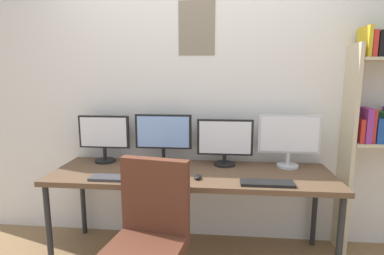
{
  "coord_description": "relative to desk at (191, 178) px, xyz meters",
  "views": [
    {
      "loc": [
        0.23,
        -1.73,
        1.51
      ],
      "look_at": [
        0.0,
        0.65,
        1.09
      ],
      "focal_mm": 28.64,
      "sensor_mm": 36.0,
      "label": 1
    }
  ],
  "objects": [
    {
      "name": "mouse_left_side",
      "position": [
        0.06,
        -0.16,
        0.07
      ],
      "size": [
        0.06,
        0.1,
        0.03
      ],
      "primitive_type": "ellipsoid",
      "color": "black",
      "rests_on": "desk"
    },
    {
      "name": "monitor_center_right",
      "position": [
        0.26,
        0.21,
        0.26
      ],
      "size": [
        0.47,
        0.18,
        0.39
      ],
      "color": "black",
      "rests_on": "desk"
    },
    {
      "name": "monitor_far_right",
      "position": [
        0.79,
        0.21,
        0.3
      ],
      "size": [
        0.51,
        0.18,
        0.44
      ],
      "color": "silver",
      "rests_on": "desk"
    },
    {
      "name": "monitor_center_left",
      "position": [
        -0.26,
        0.21,
        0.3
      ],
      "size": [
        0.49,
        0.18,
        0.43
      ],
      "color": "black",
      "rests_on": "desk"
    },
    {
      "name": "keyboard_left",
      "position": [
        -0.56,
        -0.23,
        0.06
      ],
      "size": [
        0.34,
        0.13,
        0.02
      ],
      "primitive_type": "cube",
      "color": "#38383D",
      "rests_on": "desk"
    },
    {
      "name": "mouse_right_side",
      "position": [
        -0.36,
        -0.18,
        0.07
      ],
      "size": [
        0.06,
        0.1,
        0.03
      ],
      "primitive_type": "ellipsoid",
      "color": "#38383D",
      "rests_on": "desk"
    },
    {
      "name": "wall_back",
      "position": [
        0.0,
        0.42,
        0.61
      ],
      "size": [
        4.62,
        0.11,
        2.6
      ],
      "color": "silver",
      "rests_on": "ground_plane"
    },
    {
      "name": "keyboard_right",
      "position": [
        0.56,
        -0.23,
        0.06
      ],
      "size": [
        0.37,
        0.13,
        0.02
      ],
      "primitive_type": "cube",
      "color": "black",
      "rests_on": "desk"
    },
    {
      "name": "desk",
      "position": [
        0.0,
        0.0,
        0.0
      ],
      "size": [
        2.22,
        0.68,
        0.74
      ],
      "color": "brown",
      "rests_on": "ground_plane"
    },
    {
      "name": "monitor_far_left",
      "position": [
        -0.79,
        0.21,
        0.28
      ],
      "size": [
        0.45,
        0.18,
        0.41
      ],
      "color": "black",
      "rests_on": "desk"
    },
    {
      "name": "coffee_mug",
      "position": [
        -0.28,
        -0.01,
        0.1
      ],
      "size": [
        0.11,
        0.08,
        0.09
      ],
      "color": "red",
      "rests_on": "desk"
    }
  ]
}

